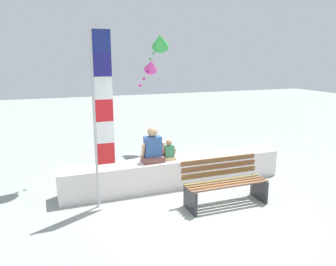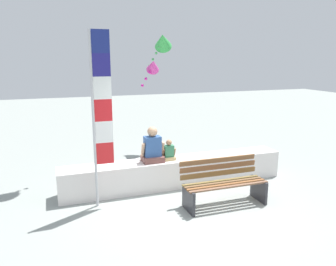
{
  "view_description": "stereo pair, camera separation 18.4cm",
  "coord_description": "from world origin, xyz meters",
  "px_view_note": "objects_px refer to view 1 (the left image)",
  "views": [
    {
      "loc": [
        -2.69,
        -5.2,
        2.8
      ],
      "look_at": [
        -0.17,
        1.35,
        1.22
      ],
      "focal_mm": 35.51,
      "sensor_mm": 36.0,
      "label": 1
    },
    {
      "loc": [
        -2.52,
        -5.27,
        2.8
      ],
      "look_at": [
        -0.17,
        1.35,
        1.22
      ],
      "focal_mm": 35.51,
      "sensor_mm": 36.0,
      "label": 2
    }
  ],
  "objects_px": {
    "person_child": "(169,152)",
    "flag_banner": "(100,109)",
    "park_bench": "(224,183)",
    "kite_magenta": "(151,66)",
    "kite_green": "(160,41)",
    "person_adult": "(153,148)"
  },
  "relations": [
    {
      "from": "flag_banner",
      "to": "person_adult",
      "type": "bearing_deg",
      "value": 22.74
    },
    {
      "from": "kite_magenta",
      "to": "kite_green",
      "type": "distance_m",
      "value": 1.2
    },
    {
      "from": "person_child",
      "to": "park_bench",
      "type": "bearing_deg",
      "value": -60.43
    },
    {
      "from": "kite_magenta",
      "to": "person_adult",
      "type": "bearing_deg",
      "value": -107.52
    },
    {
      "from": "park_bench",
      "to": "person_child",
      "type": "relative_size",
      "value": 3.64
    },
    {
      "from": "flag_banner",
      "to": "kite_magenta",
      "type": "distance_m",
      "value": 3.37
    },
    {
      "from": "kite_green",
      "to": "person_adult",
      "type": "bearing_deg",
      "value": -112.58
    },
    {
      "from": "person_adult",
      "to": "flag_banner",
      "type": "relative_size",
      "value": 0.23
    },
    {
      "from": "person_adult",
      "to": "flag_banner",
      "type": "height_order",
      "value": "flag_banner"
    },
    {
      "from": "park_bench",
      "to": "kite_green",
      "type": "height_order",
      "value": "kite_green"
    },
    {
      "from": "person_adult",
      "to": "flag_banner",
      "type": "bearing_deg",
      "value": -157.26
    },
    {
      "from": "kite_green",
      "to": "park_bench",
      "type": "bearing_deg",
      "value": -92.68
    },
    {
      "from": "park_bench",
      "to": "kite_green",
      "type": "bearing_deg",
      "value": 87.32
    },
    {
      "from": "kite_magenta",
      "to": "kite_green",
      "type": "bearing_deg",
      "value": 55.22
    },
    {
      "from": "person_adult",
      "to": "person_child",
      "type": "relative_size",
      "value": 1.7
    },
    {
      "from": "flag_banner",
      "to": "kite_magenta",
      "type": "xyz_separation_m",
      "value": [
        1.86,
        2.72,
        0.7
      ]
    },
    {
      "from": "park_bench",
      "to": "kite_green",
      "type": "distance_m",
      "value": 5.14
    },
    {
      "from": "person_adult",
      "to": "person_child",
      "type": "xyz_separation_m",
      "value": [
        0.37,
        0.0,
        -0.12
      ]
    },
    {
      "from": "person_child",
      "to": "flag_banner",
      "type": "bearing_deg",
      "value": -162.4
    },
    {
      "from": "person_child",
      "to": "kite_green",
      "type": "bearing_deg",
      "value": 73.68
    },
    {
      "from": "park_bench",
      "to": "kite_magenta",
      "type": "xyz_separation_m",
      "value": [
        -0.36,
        3.45,
        2.18
      ]
    },
    {
      "from": "park_bench",
      "to": "flag_banner",
      "type": "relative_size",
      "value": 0.5
    }
  ]
}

